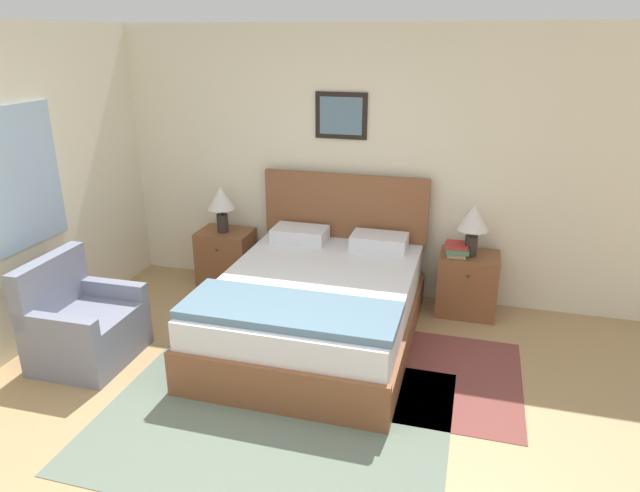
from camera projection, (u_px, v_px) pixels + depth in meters
name	position (u px, v px, depth m)	size (l,w,h in m)	color
ground_plane	(236.00, 468.00, 3.49)	(16.00, 16.00, 0.00)	tan
wall_back	(344.00, 164.00, 5.56)	(6.92, 0.09, 2.60)	beige
wall_left	(44.00, 183.00, 4.85)	(0.08, 5.17, 2.60)	beige
area_rug_main	(273.00, 419.00, 3.93)	(2.38, 1.79, 0.01)	slate
area_rug_bedside	(461.00, 379.00, 4.38)	(0.91, 1.33, 0.01)	brown
bed	(316.00, 305.00, 4.86)	(1.63, 2.16, 1.23)	brown
armchair	(83.00, 326.00, 4.58)	(0.69, 0.78, 0.86)	gray
nightstand_near_window	(226.00, 258.00, 5.96)	(0.54, 0.43, 0.59)	brown
nightstand_by_door	(467.00, 284.00, 5.34)	(0.54, 0.43, 0.59)	brown
table_lamp_near_window	(221.00, 200.00, 5.72)	(0.28, 0.28, 0.48)	#2D2823
table_lamp_by_door	(473.00, 221.00, 5.10)	(0.28, 0.28, 0.48)	#2D2823
book_thick_bottom	(456.00, 253.00, 5.23)	(0.18, 0.23, 0.04)	beige
book_hardcover_middle	(457.00, 248.00, 5.21)	(0.23, 0.29, 0.04)	#4C7551
book_novel_upper	(457.00, 245.00, 5.20)	(0.20, 0.22, 0.02)	#B7332D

